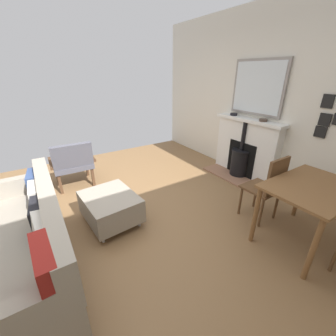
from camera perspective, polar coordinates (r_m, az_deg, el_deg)
The scene contains 12 objects.
ground_plane at distance 3.03m, azimuth -14.86°, elevation -13.57°, with size 5.54×5.20×0.01m, color olive.
wall_left at distance 4.14m, azimuth 23.36°, elevation 16.62°, with size 0.12×5.20×2.80m, color silver.
fireplace at distance 4.21m, azimuth 19.43°, elevation 4.16°, with size 0.57×1.32×1.07m.
mirror_over_mantel at distance 4.08m, azimuth 22.58°, elevation 18.98°, with size 0.04×0.97×0.88m.
mantel_bowl_near at distance 4.28m, azimuth 16.95°, elevation 13.46°, with size 0.13×0.13×0.04m.
mantel_bowl_far at distance 3.91m, azimuth 23.82°, elevation 11.52°, with size 0.13×0.13×0.04m.
sofa at distance 2.50m, azimuth -34.55°, elevation -16.52°, with size 0.91×1.94×0.83m.
ottoman at distance 2.89m, azimuth -14.94°, elevation -9.71°, with size 0.66×0.78×0.39m.
armchair_accent at distance 3.88m, azimuth -23.86°, elevation 1.49°, with size 0.70×0.61×0.80m.
dining_table at distance 2.74m, azimuth 33.67°, elevation -5.87°, with size 1.00×0.70×0.73m.
dining_chair_near_fireplace at distance 2.97m, azimuth 24.96°, elevation -4.06°, with size 0.40×0.40×0.90m.
photo_gallery_row at distance 3.57m, azimuth 37.02°, elevation 10.98°, with size 0.02×0.33×0.56m.
Camera 1 is at (0.61, 2.35, 1.81)m, focal length 23.09 mm.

